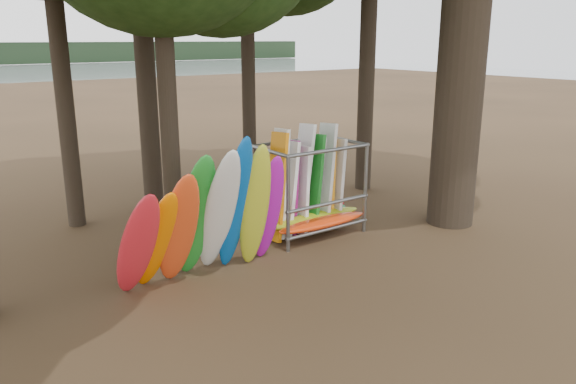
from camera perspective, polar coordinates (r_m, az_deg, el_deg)
ground at (r=11.81m, az=2.39°, el=-8.51°), size 120.00×120.00×0.00m
kayak_row at (r=11.19m, az=-8.30°, el=-2.88°), size 3.76×1.99×3.12m
storage_rack at (r=14.02m, az=2.11°, el=-0.01°), size 3.17×1.57×2.76m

